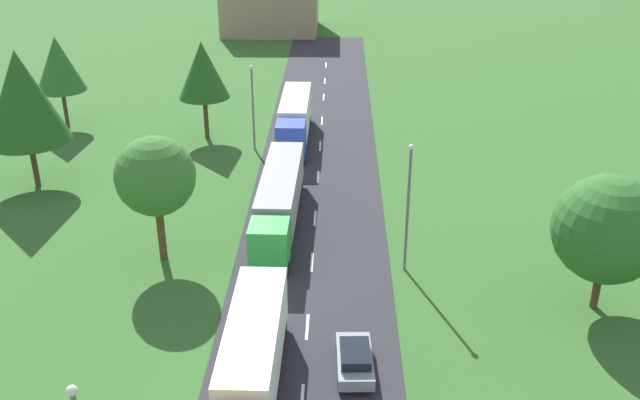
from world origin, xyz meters
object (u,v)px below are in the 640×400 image
Objects in this scene: truck_third at (295,118)px; tree_pine at (58,64)px; lamppost_third at (253,103)px; truck_lead at (251,364)px; lamppost_second at (408,202)px; truck_second at (279,199)px; tree_maple at (608,229)px; tree_ash at (155,176)px; tree_elm at (203,70)px; car_second at (355,359)px; tree_oak at (22,97)px.

tree_pine is at bearing 171.42° from truck_third.
truck_lead is at bearing -83.99° from lamppost_third.
truck_second is at bearing 145.36° from lamppost_second.
lamppost_second is 1.04× the size of tree_maple.
lamppost_second is 15.66m from tree_ash.
tree_maple is at bearing 24.02° from truck_lead.
tree_pine reaches higher than truck_lead.
tree_maple is at bearing -47.60° from lamppost_third.
lamppost_third is at bearing 96.01° from truck_lead.
truck_third is 1.43× the size of tree_pine.
tree_elm is (14.11, -2.76, 0.26)m from tree_pine.
tree_elm is (-8.23, 0.61, 4.23)m from truck_third.
car_second is 17.36m from tree_ash.
truck_second is 1.36× the size of tree_oak.
tree_elm reaches higher than tree_maple.
tree_oak reaches higher than truck_lead.
tree_elm is at bearing 43.70° from tree_oak.
tree_pine is at bearing 168.91° from tree_elm.
tree_elm is 1.08× the size of tree_ash.
tree_maple reaches higher than car_second.
truck_second reaches higher than car_second.
truck_lead is 35.22m from truck_third.
lamppost_third is 19.75m from tree_pine.
car_second is at bearing -68.67° from tree_elm.
lamppost_third is (-11.77, 20.60, -0.41)m from lamppost_second.
lamppost_second is 0.94× the size of tree_elm.
car_second is at bearing -72.59° from truck_second.
tree_elm reaches higher than truck_second.
lamppost_third is 0.85× the size of tree_elm.
truck_second is 1.77× the size of tree_ash.
tree_maple is at bearing 24.26° from car_second.
lamppost_third is 0.70× the size of tree_oak.
car_second is 11.48m from lamppost_second.
tree_pine is 29.34m from tree_ash.
lamppost_second is 1.01× the size of tree_ash.
truck_third is 3.10× the size of car_second.
tree_elm is (-16.50, 23.42, 1.72)m from lamppost_second.
tree_ash is at bearing -146.26° from truck_second.
tree_maple reaches higher than truck_lead.
truck_lead is at bearing -155.98° from tree_maple.
tree_oak is at bearing -152.06° from truck_third.
truck_lead is at bearing -89.70° from truck_second.
lamppost_third is 33.26m from tree_maple.
truck_third is at bearing 89.97° from truck_lead.
tree_pine is at bearing 163.50° from lamppost_third.
tree_pine is at bearing 139.46° from lamppost_second.
tree_oak is at bearing -153.04° from lamppost_third.
truck_second is 17.02m from truck_third.
tree_ash is (-3.82, -19.62, 1.52)m from lamppost_third.
tree_maple is (38.86, -16.20, -2.26)m from tree_oak.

